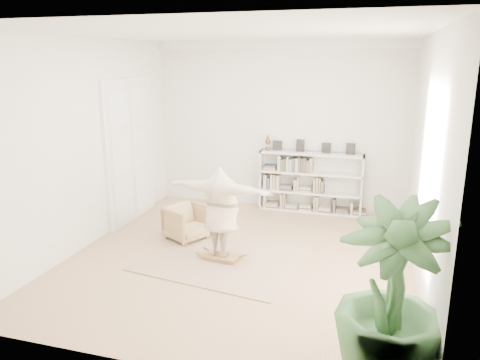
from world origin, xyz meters
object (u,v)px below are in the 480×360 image
Objects in this scene: person at (221,210)px; houseplant at (391,297)px; rocker_board at (222,256)px; armchair at (187,222)px; bookshelf at (310,183)px.

person is 0.94× the size of houseplant.
houseplant is at bearing -34.47° from rocker_board.
rocker_board is (0.92, -0.73, -0.25)m from armchair.
houseplant is at bearing -73.83° from bookshelf.
bookshelf is at bearing 106.17° from houseplant.
houseplant is (1.56, -5.37, 0.33)m from bookshelf.
armchair is 0.39× the size of person.
armchair is 4.71m from houseplant.
person is (-1.01, -2.99, 0.24)m from bookshelf.
bookshelf reaches higher than rocker_board.
bookshelf is 2.99m from armchair.
bookshelf is 3.21m from rocker_board.
armchair is 1.30m from person.
person reaches higher than armchair.
houseplant reaches higher than person.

